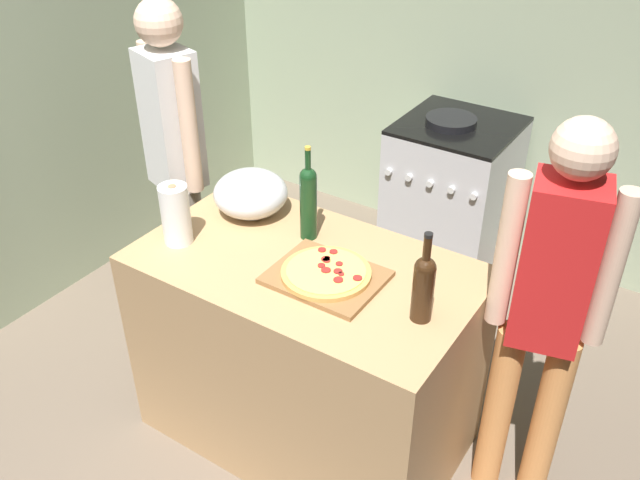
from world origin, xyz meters
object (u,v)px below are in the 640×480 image
paper_towel_roll (176,215)px  stove (451,198)px  wine_bottle_clear (308,200)px  person_in_stripes (175,155)px  mixing_bowl (251,193)px  person_in_red (547,306)px  pizza (326,272)px  wine_bottle_amber (424,285)px

paper_towel_roll → stove: (0.47, 1.66, -0.57)m
wine_bottle_clear → person_in_stripes: person_in_stripes is taller
wine_bottle_clear → person_in_stripes: size_ratio=0.23×
stove → person_in_stripes: (-0.89, -1.21, 0.53)m
stove → mixing_bowl: bearing=-105.3°
wine_bottle_clear → person_in_stripes: (-0.83, 0.13, -0.08)m
mixing_bowl → stove: 1.48m
mixing_bowl → stove: (0.36, 1.33, -0.54)m
paper_towel_roll → person_in_red: (1.36, 0.35, -0.09)m
stove → paper_towel_roll: bearing=-105.8°
paper_towel_roll → wine_bottle_clear: wine_bottle_clear is taller
person_in_stripes → person_in_red: bearing=-2.9°
pizza → stove: (-0.16, 1.55, -0.47)m
pizza → person_in_red: person_in_red is taller
pizza → person_in_stripes: person_in_stripes is taller
wine_bottle_amber → stove: 1.75m
mixing_bowl → person_in_red: 1.25m
wine_bottle_clear → stove: bearing=87.5°
stove → person_in_stripes: bearing=-126.3°
mixing_bowl → paper_towel_roll: size_ratio=1.24×
pizza → wine_bottle_clear: size_ratio=0.84×
person_in_red → stove: bearing=124.2°
paper_towel_roll → wine_bottle_clear: bearing=37.0°
mixing_bowl → pizza: bearing=-23.5°
stove → person_in_stripes: size_ratio=0.56×
paper_towel_roll → stove: 1.81m
pizza → wine_bottle_amber: size_ratio=0.98×
paper_towel_roll → wine_bottle_clear: 0.52m
person_in_stripes → person_in_red: (1.78, -0.09, -0.05)m
paper_towel_roll → person_in_red: bearing=14.5°
pizza → wine_bottle_amber: 0.40m
pizza → person_in_stripes: bearing=162.1°
paper_towel_roll → person_in_stripes: person_in_stripes is taller
paper_towel_roll → person_in_stripes: 0.61m
stove → person_in_red: (0.89, -1.31, 0.47)m
wine_bottle_amber → mixing_bowl: bearing=165.4°
paper_towel_roll → person_in_red: person_in_red is taller
mixing_bowl → wine_bottle_clear: bearing=-4.0°
pizza → person_in_red: bearing=18.6°
paper_towel_roll → person_in_stripes: (-0.42, 0.44, -0.04)m
paper_towel_roll → stove: bearing=74.2°
wine_bottle_clear → wine_bottle_amber: wine_bottle_clear is taller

